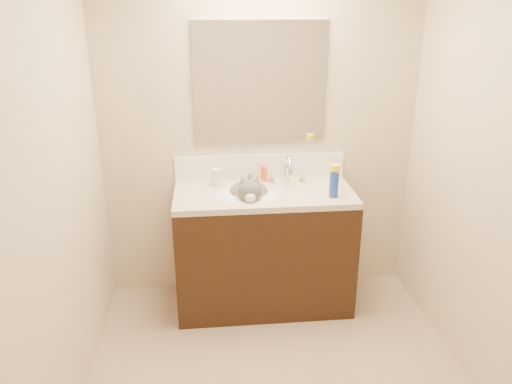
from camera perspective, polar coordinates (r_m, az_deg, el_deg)
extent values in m
cube|color=#BEAD8D|center=(3.48, 0.45, 7.67)|extent=(2.20, 0.04, 2.50)
cube|color=#BEAD8D|center=(1.24, 13.94, -20.52)|extent=(2.20, 0.04, 2.50)
cube|color=#BEAD8D|center=(2.38, -23.35, -0.60)|extent=(0.04, 2.50, 2.50)
cube|color=black|center=(3.52, 0.90, -6.83)|extent=(1.20, 0.55, 0.82)
cube|color=#C2B699|center=(3.34, 0.94, -0.29)|extent=(1.20, 0.55, 0.04)
ellipsoid|color=silver|center=(3.32, -1.07, -1.36)|extent=(0.45, 0.36, 0.14)
cylinder|color=silver|center=(3.50, 3.53, 2.03)|extent=(0.04, 0.04, 0.11)
torus|color=silver|center=(3.43, 3.71, 2.57)|extent=(0.03, 0.20, 0.20)
cylinder|color=silver|center=(3.36, 3.93, 1.62)|extent=(0.03, 0.03, 0.06)
cone|color=silver|center=(3.50, 1.74, 1.58)|extent=(0.06, 0.06, 0.06)
cone|color=silver|center=(3.53, 5.29, 1.70)|extent=(0.06, 0.06, 0.06)
ellipsoid|color=#4E4B4E|center=(3.37, -0.81, -0.57)|extent=(0.31, 0.34, 0.22)
ellipsoid|color=#4E4B4E|center=(3.19, -0.71, 0.06)|extent=(0.16, 0.15, 0.15)
ellipsoid|color=#4E4B4E|center=(3.27, -0.76, -0.14)|extent=(0.12, 0.12, 0.14)
cone|color=#4E4B4E|center=(3.18, -1.54, 1.35)|extent=(0.08, 0.08, 0.09)
cone|color=#4E4B4E|center=(3.19, 0.08, 1.38)|extent=(0.07, 0.08, 0.09)
ellipsoid|color=silver|center=(3.14, -0.66, -0.67)|extent=(0.07, 0.06, 0.06)
ellipsoid|color=silver|center=(3.26, -0.73, -1.23)|extent=(0.11, 0.07, 0.13)
sphere|color=#CF8690|center=(3.12, -0.64, -0.83)|extent=(0.02, 0.02, 0.02)
cylinder|color=#4E4B4E|center=(3.39, 1.50, -1.65)|extent=(0.09, 0.23, 0.04)
cube|color=white|center=(3.55, 0.46, 2.91)|extent=(1.20, 0.02, 0.18)
cube|color=white|center=(3.41, 0.48, 12.37)|extent=(0.90, 0.02, 0.80)
cylinder|color=silver|center=(3.43, -4.57, 1.68)|extent=(0.07, 0.07, 0.12)
cylinder|color=orange|center=(3.44, -4.56, 1.44)|extent=(0.06, 0.06, 0.04)
cylinder|color=#B7B7BC|center=(3.51, -0.74, 1.66)|extent=(0.07, 0.07, 0.06)
cylinder|color=#E1501A|center=(3.51, 0.94, 2.13)|extent=(0.05, 0.05, 0.11)
cube|color=silver|center=(3.40, 1.84, 0.58)|extent=(0.02, 0.15, 0.01)
cube|color=#6CA9E5|center=(3.40, 1.84, 0.62)|extent=(0.02, 0.03, 0.02)
cylinder|color=#1838AA|center=(3.26, 8.89, 0.81)|extent=(0.08, 0.08, 0.16)
cylinder|color=yellow|center=(3.22, 9.01, 2.77)|extent=(0.08, 0.08, 0.04)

